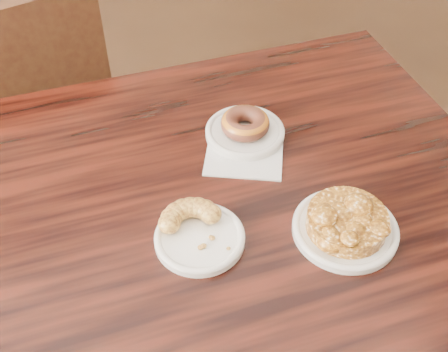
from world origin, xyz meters
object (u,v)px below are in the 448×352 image
cafe_table (250,322)px  cruller_fragment (199,230)px  apple_fritter (348,219)px  glazed_donut (245,123)px  chair_far (32,126)px

cafe_table → cruller_fragment: (-0.12, -0.02, 0.40)m
apple_fritter → glazed_donut: bearing=96.1°
chair_far → apple_fritter: (0.37, -0.90, 0.33)m
cafe_table → glazed_donut: size_ratio=9.80×
apple_fritter → cruller_fragment: apple_fritter is taller
cruller_fragment → chair_far: bearing=100.6°
chair_far → cruller_fragment: bearing=95.6°
cafe_table → apple_fritter: bearing=-37.6°
cafe_table → chair_far: chair_far is taller
chair_far → apple_fritter: size_ratio=5.12×
apple_fritter → cruller_fragment: size_ratio=1.45×
cafe_table → chair_far: size_ratio=1.03×
glazed_donut → cruller_fragment: glazed_donut is taller
glazed_donut → apple_fritter: (0.03, -0.29, 0.00)m
chair_far → apple_fritter: bearing=107.5°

